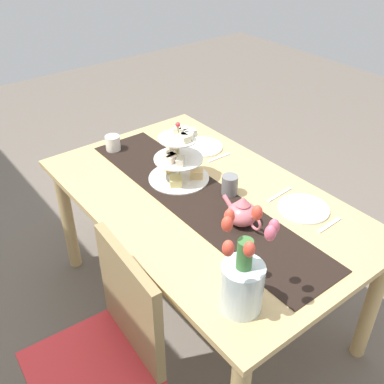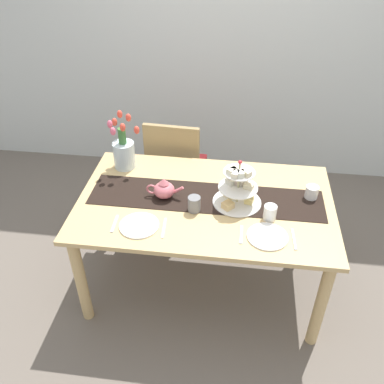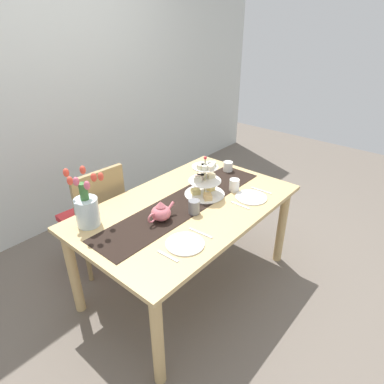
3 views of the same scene
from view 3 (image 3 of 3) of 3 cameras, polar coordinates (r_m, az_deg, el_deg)
The scene contains 17 objects.
ground_plane at distance 2.78m, azimuth -0.71°, elevation -15.11°, with size 8.00×8.00×0.00m, color #6B6056.
room_wall_rear at distance 3.35m, azimuth -22.58°, elevation 15.73°, with size 6.00×0.08×2.60m, color silver.
dining_table at distance 2.40m, azimuth -0.79°, elevation -4.21°, with size 1.58×0.97×0.72m.
chair_left at distance 2.76m, azimuth -16.29°, elevation -3.62°, with size 0.44×0.44×0.91m.
table_runner at distance 2.36m, azimuth -1.31°, elevation -1.94°, with size 1.46×0.32×0.00m, color black.
tiered_cake_stand at distance 2.42m, azimuth 2.20°, elevation 1.77°, with size 0.30×0.30×0.30m.
teapot at distance 2.16m, azimuth -5.38°, elevation -3.51°, with size 0.24×0.13×0.14m.
tulip_vase at distance 2.17m, azimuth -17.67°, elevation -2.52°, with size 0.21×0.24×0.38m.
cream_jug at distance 2.85m, azimuth 6.20°, elevation 4.37°, with size 0.08×0.08×0.09m, color white.
dinner_plate_left at distance 1.96m, azimuth -1.20°, elevation -8.89°, with size 0.23×0.23×0.01m, color white.
fork_left at distance 1.88m, azimuth -4.19°, elevation -10.95°, with size 0.02×0.15×0.01m, color silver.
knife_left at distance 2.05m, azimuth 1.50°, elevation -7.07°, with size 0.01×0.17×0.01m, color silver.
dinner_plate_right at distance 2.47m, azimuth 10.13°, elevation -0.92°, with size 0.23×0.23×0.01m, color white.
fork_right at distance 2.36m, azimuth 8.28°, elevation -2.28°, with size 0.02×0.15×0.01m, color silver.
knife_right at distance 2.58m, azimuth 11.80°, elevation 0.25°, with size 0.01×0.17×0.01m, color silver.
mug_grey at distance 2.22m, azimuth 0.35°, elevation -2.56°, with size 0.08×0.08×0.10m, color slate.
mug_white_text at distance 2.53m, azimuth 7.28°, elevation 1.18°, with size 0.08×0.08×0.10m, color white.
Camera 3 is at (-1.51, -1.34, 1.92)m, focal length 31.02 mm.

